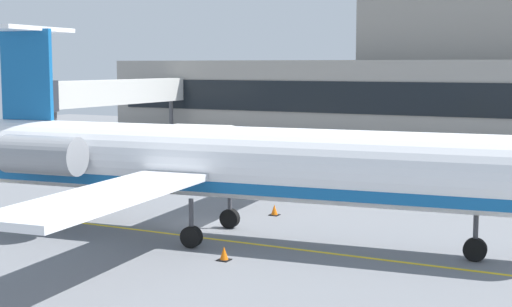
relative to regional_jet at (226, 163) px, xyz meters
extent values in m
cube|color=slate|center=(-2.66, 1.53, -3.38)|extent=(120.00, 120.00, 0.10)
cube|color=yellow|center=(-2.66, -0.35, -3.33)|extent=(108.00, 0.24, 0.01)
cube|color=red|center=(-10.60, 12.11, -3.33)|extent=(0.30, 8.00, 0.01)
cube|color=gray|center=(0.92, 49.42, 0.66)|extent=(77.65, 15.79, 7.97)
cube|color=black|center=(0.92, 41.48, 1.00)|extent=(74.54, 0.12, 3.13)
cube|color=silver|center=(-29.56, 31.33, 1.56)|extent=(1.40, 20.40, 2.40)
cube|color=#2D333D|center=(-29.56, 20.23, 1.56)|extent=(2.40, 2.00, 2.64)
cylinder|color=#4C4C51|center=(-29.56, 40.03, -1.49)|extent=(0.44, 0.44, 3.69)
cylinder|color=#4C4C51|center=(-29.56, 21.93, -1.49)|extent=(0.44, 0.44, 3.69)
cylinder|color=white|center=(0.59, 0.06, 0.04)|extent=(26.04, 5.83, 3.09)
cube|color=#145999|center=(0.59, 0.06, -0.82)|extent=(23.44, 5.25, 0.56)
cube|color=white|center=(-2.37, 6.75, -0.43)|extent=(4.10, 11.08, 0.28)
cube|color=white|center=(-0.88, -7.09, -0.43)|extent=(4.10, 11.08, 0.28)
cylinder|color=gray|center=(-7.90, 1.61, 0.27)|extent=(3.87, 2.09, 1.70)
cylinder|color=gray|center=(-7.38, -3.25, 0.27)|extent=(3.87, 2.09, 1.70)
cube|color=#145999|center=(-10.21, -1.09, 3.72)|extent=(2.79, 0.54, 4.27)
cube|color=white|center=(-10.21, -1.09, 5.85)|extent=(2.68, 5.15, 0.20)
cylinder|color=#3F3F44|center=(10.36, 1.11, -1.97)|extent=(0.20, 0.20, 1.37)
cylinder|color=black|center=(10.36, 1.11, -2.88)|extent=(0.93, 0.44, 0.90)
cylinder|color=#3F3F44|center=(-0.91, 1.92, -1.97)|extent=(0.20, 0.20, 1.37)
cylinder|color=black|center=(-0.91, 1.92, -2.88)|extent=(0.93, 0.44, 0.90)
cylinder|color=#3F3F44|center=(-0.48, -2.07, -1.97)|extent=(0.20, 0.20, 1.37)
cylinder|color=black|center=(-0.48, -2.07, -2.88)|extent=(0.93, 0.44, 0.90)
cube|color=#E5B20C|center=(-21.11, 24.13, -2.71)|extent=(3.65, 4.24, 0.55)
cube|color=#C3970A|center=(-20.54, 23.22, -1.93)|extent=(2.26, 2.21, 1.00)
cylinder|color=black|center=(-19.60, 23.51, -2.98)|extent=(0.61, 0.74, 0.70)
cylinder|color=black|center=(-21.19, 22.49, -2.98)|extent=(0.61, 0.74, 0.70)
cylinder|color=black|center=(-21.04, 25.76, -2.98)|extent=(0.61, 0.74, 0.70)
cylinder|color=black|center=(-22.63, 24.75, -2.98)|extent=(0.61, 0.74, 0.70)
cube|color=#E5B20C|center=(-1.97, 19.47, -2.63)|extent=(2.20, 4.13, 0.70)
cube|color=#C3970A|center=(-1.86, 20.58, -1.63)|extent=(1.79, 1.74, 1.31)
cylinder|color=black|center=(-2.74, 20.94, -2.98)|extent=(0.35, 0.72, 0.70)
cylinder|color=black|center=(-0.93, 20.77, -2.98)|extent=(0.35, 0.72, 0.70)
cylinder|color=black|center=(-3.01, 18.17, -2.98)|extent=(0.35, 0.72, 0.70)
cylinder|color=black|center=(-1.19, 18.00, -2.98)|extent=(0.35, 0.72, 0.70)
cylinder|color=white|center=(-19.43, 30.10, -2.07)|extent=(5.57, 2.50, 1.82)
sphere|color=white|center=(-16.76, 30.44, -2.07)|extent=(1.78, 1.78, 1.78)
sphere|color=white|center=(-22.09, 29.75, -2.07)|extent=(1.78, 1.78, 1.78)
cube|color=#59595B|center=(-21.04, 30.10, -3.15)|extent=(0.60, 1.64, 0.35)
cube|color=#59595B|center=(-17.81, 30.10, -3.15)|extent=(0.60, 1.64, 0.35)
cone|color=orange|center=(1.74, -3.25, -3.05)|extent=(0.36, 0.36, 0.55)
cube|color=black|center=(1.74, -3.25, -3.31)|extent=(0.47, 0.47, 0.04)
cone|color=orange|center=(-8.68, -1.45, -3.05)|extent=(0.36, 0.36, 0.55)
cube|color=black|center=(-8.68, -1.45, -3.31)|extent=(0.47, 0.47, 0.04)
cone|color=orange|center=(-0.38, 5.54, -3.05)|extent=(0.36, 0.36, 0.55)
cube|color=black|center=(-0.38, 5.54, -3.31)|extent=(0.47, 0.47, 0.04)
camera|label=1|loc=(15.87, -27.89, 4.17)|focal=52.87mm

